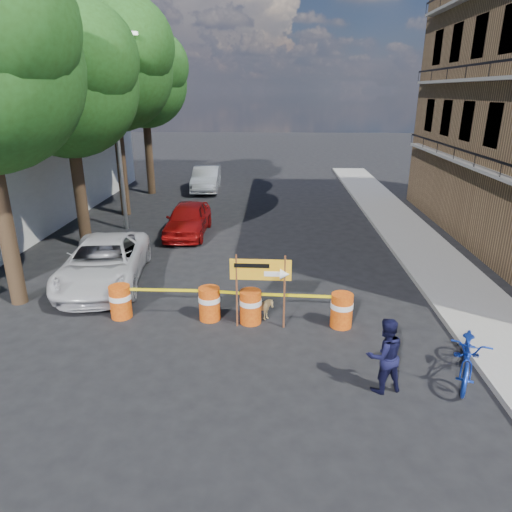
# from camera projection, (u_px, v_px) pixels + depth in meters

# --- Properties ---
(ground) EXTENTS (120.00, 120.00, 0.00)m
(ground) POSITION_uv_depth(u_px,v_px,m) (251.00, 343.00, 11.06)
(ground) COLOR black
(ground) RESTS_ON ground
(sidewalk_east) EXTENTS (2.40, 40.00, 0.15)m
(sidewalk_east) POSITION_uv_depth(u_px,v_px,m) (431.00, 258.00, 16.43)
(sidewalk_east) COLOR gray
(sidewalk_east) RESTS_ON ground
(tree_mid_a) EXTENTS (5.25, 5.00, 8.68)m
(tree_mid_a) POSITION_uv_depth(u_px,v_px,m) (67.00, 83.00, 15.85)
(tree_mid_a) COLOR #332316
(tree_mid_a) RESTS_ON ground
(tree_mid_b) EXTENTS (5.67, 5.40, 9.62)m
(tree_mid_b) POSITION_uv_depth(u_px,v_px,m) (113.00, 68.00, 20.30)
(tree_mid_b) COLOR #332316
(tree_mid_b) RESTS_ON ground
(tree_far) EXTENTS (5.04, 4.80, 8.84)m
(tree_far) POSITION_uv_depth(u_px,v_px,m) (144.00, 82.00, 25.17)
(tree_far) COLOR #332316
(tree_far) RESTS_ON ground
(streetlamp) EXTENTS (1.25, 0.18, 8.00)m
(streetlamp) POSITION_uv_depth(u_px,v_px,m) (118.00, 127.00, 18.72)
(streetlamp) COLOR gray
(streetlamp) RESTS_ON ground
(barrel_far_left) EXTENTS (0.58, 0.58, 0.90)m
(barrel_far_left) POSITION_uv_depth(u_px,v_px,m) (120.00, 301.00, 12.18)
(barrel_far_left) COLOR red
(barrel_far_left) RESTS_ON ground
(barrel_mid_left) EXTENTS (0.58, 0.58, 0.90)m
(barrel_mid_left) POSITION_uv_depth(u_px,v_px,m) (210.00, 303.00, 12.07)
(barrel_mid_left) COLOR red
(barrel_mid_left) RESTS_ON ground
(barrel_mid_right) EXTENTS (0.58, 0.58, 0.90)m
(barrel_mid_right) POSITION_uv_depth(u_px,v_px,m) (250.00, 306.00, 11.90)
(barrel_mid_right) COLOR red
(barrel_mid_right) RESTS_ON ground
(barrel_far_right) EXTENTS (0.58, 0.58, 0.90)m
(barrel_far_right) POSITION_uv_depth(u_px,v_px,m) (342.00, 310.00, 11.70)
(barrel_far_right) COLOR red
(barrel_far_right) RESTS_ON ground
(detour_sign) EXTENTS (1.53, 0.29, 1.97)m
(detour_sign) POSITION_uv_depth(u_px,v_px,m) (269.00, 275.00, 11.31)
(detour_sign) COLOR #592D19
(detour_sign) RESTS_ON ground
(pedestrian) EXTENTS (0.92, 0.81, 1.61)m
(pedestrian) POSITION_uv_depth(u_px,v_px,m) (384.00, 355.00, 9.07)
(pedestrian) COLOR black
(pedestrian) RESTS_ON ground
(bicycle) EXTENTS (1.13, 1.34, 2.16)m
(bicycle) POSITION_uv_depth(u_px,v_px,m) (472.00, 332.00, 9.38)
(bicycle) COLOR #1637B5
(bicycle) RESTS_ON ground
(dog) EXTENTS (0.76, 0.35, 0.64)m
(dog) POSITION_uv_depth(u_px,v_px,m) (259.00, 309.00, 12.07)
(dog) COLOR #D4B97A
(dog) RESTS_ON ground
(suv_white) EXTENTS (2.98, 5.31, 1.40)m
(suv_white) POSITION_uv_depth(u_px,v_px,m) (104.00, 262.00, 14.29)
(suv_white) COLOR silver
(suv_white) RESTS_ON ground
(sedan_red) EXTENTS (1.63, 4.02, 1.37)m
(sedan_red) POSITION_uv_depth(u_px,v_px,m) (188.00, 219.00, 19.20)
(sedan_red) COLOR maroon
(sedan_red) RESTS_ON ground
(sedan_silver) EXTENTS (1.73, 4.44, 1.44)m
(sedan_silver) POSITION_uv_depth(u_px,v_px,m) (206.00, 179.00, 27.78)
(sedan_silver) COLOR silver
(sedan_silver) RESTS_ON ground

